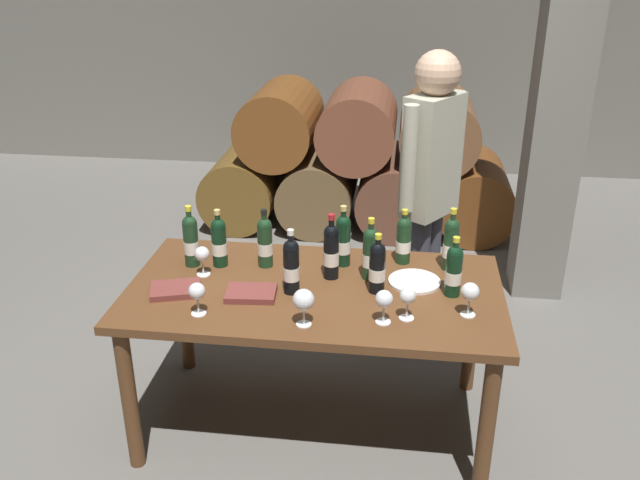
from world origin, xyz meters
name	(u,v)px	position (x,y,z in m)	size (l,w,h in m)	color
ground_plane	(315,422)	(0.00, 0.00, 0.00)	(14.00, 14.00, 0.00)	#66635E
cellar_back_wall	(372,28)	(0.00, 4.20, 1.40)	(10.00, 0.24, 2.80)	slate
barrel_stack	(358,162)	(0.00, 2.60, 0.53)	(2.49, 0.90, 1.15)	brown
stone_pillar	(559,100)	(1.30, 1.60, 1.30)	(0.32, 0.32, 2.60)	slate
dining_table	(314,306)	(0.00, 0.00, 0.67)	(1.70, 0.90, 0.76)	brown
wine_bottle_0	(331,251)	(0.06, 0.12, 0.90)	(0.07, 0.07, 0.32)	black
wine_bottle_1	(370,253)	(0.24, 0.13, 0.89)	(0.07, 0.07, 0.30)	#19381E
wine_bottle_2	(191,240)	(-0.62, 0.16, 0.89)	(0.07, 0.07, 0.31)	#19381E
wine_bottle_3	(454,270)	(0.62, 0.02, 0.88)	(0.07, 0.07, 0.28)	black
wine_bottle_4	(291,266)	(-0.10, -0.05, 0.89)	(0.07, 0.07, 0.30)	black
wine_bottle_5	(404,240)	(0.39, 0.32, 0.88)	(0.07, 0.07, 0.28)	#19381E
wine_bottle_6	(265,242)	(-0.27, 0.20, 0.89)	(0.07, 0.07, 0.29)	#19381E
wine_bottle_7	(451,243)	(0.61, 0.28, 0.89)	(0.07, 0.07, 0.31)	#19381E
wine_bottle_8	(377,267)	(0.28, 0.01, 0.88)	(0.07, 0.07, 0.28)	black
wine_bottle_9	(343,240)	(0.10, 0.26, 0.89)	(0.07, 0.07, 0.30)	black
wine_bottle_10	(219,242)	(-0.48, 0.17, 0.89)	(0.07, 0.07, 0.29)	black
wine_glass_0	(408,297)	(0.42, -0.22, 0.86)	(0.07, 0.07, 0.14)	white
wine_glass_1	(202,255)	(-0.54, 0.06, 0.86)	(0.07, 0.07, 0.15)	white
wine_glass_2	(304,301)	(0.00, -0.32, 0.87)	(0.09, 0.09, 0.16)	white
wine_glass_3	(197,292)	(-0.45, -0.29, 0.86)	(0.07, 0.07, 0.15)	white
wine_glass_4	(384,300)	(0.32, -0.26, 0.87)	(0.07, 0.07, 0.15)	white
wine_glass_5	(470,293)	(0.67, -0.16, 0.87)	(0.08, 0.08, 0.15)	white
tasting_notebook	(251,293)	(-0.27, -0.11, 0.77)	(0.22, 0.16, 0.03)	brown
leather_ledger	(176,290)	(-0.61, -0.12, 0.77)	(0.22, 0.16, 0.03)	brown
serving_plate	(414,281)	(0.45, 0.11, 0.77)	(0.24, 0.24, 0.01)	white
sommelier_presenting	(430,180)	(0.52, 0.75, 1.04)	(0.33, 0.42, 1.72)	#383842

